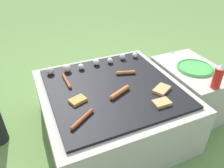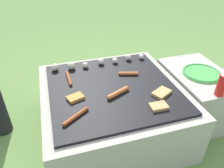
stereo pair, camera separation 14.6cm
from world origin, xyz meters
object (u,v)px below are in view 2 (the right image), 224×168
at_px(plate_colorful, 202,73).
at_px(fork_utensil, 182,60).
at_px(sausage_front_center, 76,116).
at_px(condiment_bottle, 222,84).

height_order(plate_colorful, fork_utensil, plate_colorful).
distance_m(sausage_front_center, plate_colorful, 0.99).
bearing_deg(sausage_front_center, condiment_bottle, -2.90).
bearing_deg(condiment_bottle, fork_utensil, 85.78).
relative_size(sausage_front_center, fork_utensil, 0.98).
bearing_deg(fork_utensil, plate_colorful, -85.41).
relative_size(sausage_front_center, condiment_bottle, 0.93).
height_order(plate_colorful, condiment_bottle, condiment_bottle).
distance_m(sausage_front_center, condiment_bottle, 0.92).
xyz_separation_m(plate_colorful, condiment_bottle, (-0.06, -0.25, 0.07)).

